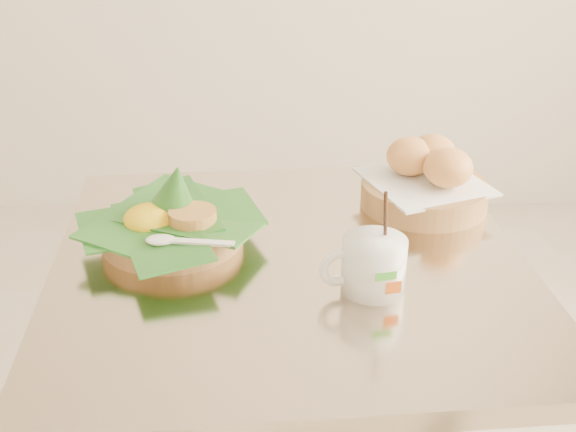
{
  "coord_description": "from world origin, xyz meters",
  "views": [
    {
      "loc": [
        0.12,
        -0.93,
        1.28
      ],
      "look_at": [
        0.14,
        0.01,
        0.82
      ],
      "focal_mm": 45.0,
      "sensor_mm": 36.0,
      "label": 1
    }
  ],
  "objects_px": {
    "cafe_table": "(290,376)",
    "rice_basket": "(171,220)",
    "coffee_mug": "(372,263)",
    "bread_basket": "(426,180)"
  },
  "relations": [
    {
      "from": "cafe_table",
      "to": "rice_basket",
      "type": "relative_size",
      "value": 2.76
    },
    {
      "from": "cafe_table",
      "to": "coffee_mug",
      "type": "distance_m",
      "value": 0.3
    },
    {
      "from": "cafe_table",
      "to": "coffee_mug",
      "type": "xyz_separation_m",
      "value": [
        0.11,
        -0.09,
        0.26
      ]
    },
    {
      "from": "cafe_table",
      "to": "bread_basket",
      "type": "xyz_separation_m",
      "value": [
        0.24,
        0.19,
        0.27
      ]
    },
    {
      "from": "rice_basket",
      "to": "coffee_mug",
      "type": "bearing_deg",
      "value": -26.32
    },
    {
      "from": "bread_basket",
      "to": "coffee_mug",
      "type": "relative_size",
      "value": 1.56
    },
    {
      "from": "bread_basket",
      "to": "rice_basket",
      "type": "bearing_deg",
      "value": -162.48
    },
    {
      "from": "cafe_table",
      "to": "rice_basket",
      "type": "bearing_deg",
      "value": 162.64
    },
    {
      "from": "cafe_table",
      "to": "rice_basket",
      "type": "xyz_separation_m",
      "value": [
        -0.18,
        0.06,
        0.26
      ]
    },
    {
      "from": "cafe_table",
      "to": "coffee_mug",
      "type": "relative_size",
      "value": 4.95
    }
  ]
}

